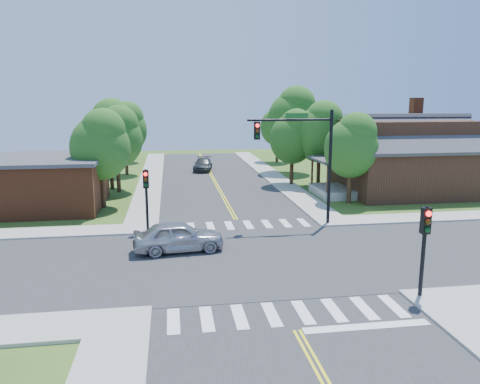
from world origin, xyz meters
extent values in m
plane|color=#38591B|center=(0.00, 0.00, 0.00)|extent=(100.00, 100.00, 0.00)
cube|color=#2D2D30|center=(0.00, 0.00, 0.02)|extent=(10.00, 90.00, 0.04)
cube|color=#2D2D30|center=(0.00, 0.00, 0.03)|extent=(90.00, 10.00, 0.04)
cube|color=#2D2D30|center=(0.00, 0.00, 0.00)|extent=(10.20, 10.20, 0.06)
cube|color=#9E9B93|center=(6.10, 25.00, 0.07)|extent=(2.20, 40.00, 0.14)
cube|color=#9E9B93|center=(-6.10, 25.00, 0.07)|extent=(2.20, 40.00, 0.14)
cube|color=white|center=(-4.20, 6.20, 0.05)|extent=(0.45, 2.00, 0.01)
cube|color=white|center=(-3.00, 6.20, 0.05)|extent=(0.45, 2.00, 0.01)
cube|color=white|center=(-1.80, 6.20, 0.05)|extent=(0.45, 2.00, 0.01)
cube|color=white|center=(-0.60, 6.20, 0.05)|extent=(0.45, 2.00, 0.01)
cube|color=white|center=(0.60, 6.20, 0.05)|extent=(0.45, 2.00, 0.01)
cube|color=white|center=(1.80, 6.20, 0.05)|extent=(0.45, 2.00, 0.01)
cube|color=white|center=(3.00, 6.20, 0.05)|extent=(0.45, 2.00, 0.01)
cube|color=white|center=(4.20, 6.20, 0.05)|extent=(0.45, 2.00, 0.01)
cube|color=white|center=(-4.20, -6.20, 0.05)|extent=(0.45, 2.00, 0.01)
cube|color=white|center=(-3.00, -6.20, 0.05)|extent=(0.45, 2.00, 0.01)
cube|color=white|center=(-1.80, -6.20, 0.05)|extent=(0.45, 2.00, 0.01)
cube|color=white|center=(-0.60, -6.20, 0.05)|extent=(0.45, 2.00, 0.01)
cube|color=white|center=(0.60, -6.20, 0.05)|extent=(0.45, 2.00, 0.01)
cube|color=white|center=(1.80, -6.20, 0.05)|extent=(0.45, 2.00, 0.01)
cube|color=white|center=(3.00, -6.20, 0.05)|extent=(0.45, 2.00, 0.01)
cube|color=white|center=(4.20, -6.20, 0.05)|extent=(0.45, 2.00, 0.01)
cube|color=yellow|center=(-0.10, 26.25, 0.05)|extent=(0.10, 37.50, 0.01)
cube|color=yellow|center=(0.10, 26.25, 0.05)|extent=(0.10, 37.50, 0.01)
cube|color=white|center=(2.50, -7.60, 0.00)|extent=(4.60, 0.45, 0.09)
cylinder|color=black|center=(5.60, 5.60, 3.60)|extent=(0.20, 0.20, 7.20)
cylinder|color=black|center=(3.00, 5.60, 6.60)|extent=(5.20, 0.14, 0.14)
cube|color=#19591E|center=(3.40, 5.55, 6.85)|extent=(1.40, 0.04, 0.30)
cube|color=black|center=(1.00, 5.60, 5.98)|extent=(0.34, 0.28, 1.05)
sphere|color=#FF0C0C|center=(1.00, 5.43, 6.29)|extent=(0.22, 0.22, 0.22)
sphere|color=#3F2605|center=(1.00, 5.43, 5.97)|extent=(0.22, 0.22, 0.22)
sphere|color=#05330F|center=(1.00, 5.43, 5.65)|extent=(0.22, 0.22, 0.22)
cylinder|color=black|center=(5.60, -5.60, 1.90)|extent=(0.16, 0.16, 3.80)
cube|color=black|center=(5.60, -5.60, 3.23)|extent=(0.34, 0.28, 1.05)
sphere|color=#FF0C0C|center=(5.60, -5.77, 3.54)|extent=(0.22, 0.22, 0.22)
sphere|color=#3F2605|center=(5.60, -5.77, 3.22)|extent=(0.22, 0.22, 0.22)
sphere|color=#05330F|center=(5.60, -5.77, 2.90)|extent=(0.22, 0.22, 0.22)
cylinder|color=black|center=(-5.60, 5.60, 1.90)|extent=(0.16, 0.16, 3.80)
cube|color=black|center=(-5.60, 5.60, 3.23)|extent=(0.34, 0.28, 1.05)
sphere|color=#FF0C0C|center=(-5.60, 5.43, 3.54)|extent=(0.22, 0.22, 0.22)
sphere|color=#3F2605|center=(-5.60, 5.43, 3.22)|extent=(0.22, 0.22, 0.22)
sphere|color=#05330F|center=(-5.60, 5.43, 2.90)|extent=(0.22, 0.22, 0.22)
cube|color=#381D13|center=(15.20, 14.20, 2.00)|extent=(10.00, 8.00, 4.00)
cube|color=#9E9B93|center=(8.90, 14.20, 0.35)|extent=(2.60, 4.50, 0.70)
cylinder|color=#381D13|center=(7.80, 12.20, 1.60)|extent=(0.18, 0.18, 2.50)
cylinder|color=#381D13|center=(7.80, 16.20, 1.60)|extent=(0.18, 0.18, 2.50)
cube|color=#38383D|center=(8.90, 14.20, 2.95)|extent=(2.80, 4.80, 0.18)
cube|color=brown|center=(17.70, 17.70, 3.55)|extent=(0.90, 0.90, 7.11)
cube|color=brown|center=(-14.20, 13.20, 1.75)|extent=(10.00, 8.00, 3.50)
cube|color=#38383D|center=(-14.20, 13.20, 3.60)|extent=(10.40, 8.40, 0.25)
cylinder|color=#382314|center=(9.25, 11.38, 1.28)|extent=(0.34, 0.34, 2.57)
ellipsoid|color=#2B5819|center=(9.25, 11.38, 4.19)|extent=(4.05, 3.85, 4.46)
sphere|color=#2B5819|center=(9.55, 11.18, 5.40)|extent=(2.97, 2.97, 2.97)
cylinder|color=#382314|center=(9.06, 18.36, 1.44)|extent=(0.34, 0.34, 2.88)
ellipsoid|color=#2B5819|center=(9.06, 18.36, 4.69)|extent=(4.54, 4.31, 5.00)
sphere|color=#2B5819|center=(9.36, 18.16, 6.06)|extent=(3.33, 3.33, 3.33)
cylinder|color=#382314|center=(8.74, 26.39, 1.71)|extent=(0.34, 0.34, 3.41)
ellipsoid|color=#2B5819|center=(8.74, 26.39, 5.57)|extent=(5.39, 5.12, 5.93)
sphere|color=#2B5819|center=(9.04, 26.19, 7.19)|extent=(3.95, 3.95, 3.95)
cylinder|color=#382314|center=(9.00, 34.77, 1.33)|extent=(0.34, 0.34, 2.67)
ellipsoid|color=#2B5819|center=(9.00, 34.77, 4.35)|extent=(4.21, 4.00, 4.63)
sphere|color=#2B5819|center=(9.30, 34.57, 5.62)|extent=(3.09, 3.09, 3.09)
cylinder|color=#382314|center=(-9.08, 12.61, 1.34)|extent=(0.34, 0.34, 2.69)
ellipsoid|color=#2B5819|center=(-9.08, 12.61, 4.39)|extent=(4.24, 4.03, 4.67)
sphere|color=#2B5819|center=(-8.78, 12.41, 5.66)|extent=(3.11, 3.11, 3.11)
cylinder|color=#382314|center=(-9.28, 19.72, 1.47)|extent=(0.34, 0.34, 2.94)
ellipsoid|color=#2B5819|center=(-9.28, 19.72, 4.80)|extent=(4.64, 4.41, 5.11)
sphere|color=#2B5819|center=(-8.98, 19.52, 6.19)|extent=(3.41, 3.41, 3.41)
cylinder|color=#382314|center=(-8.68, 27.62, 1.41)|extent=(0.34, 0.34, 2.83)
ellipsoid|color=#2B5819|center=(-8.68, 27.62, 4.61)|extent=(4.46, 4.24, 4.91)
sphere|color=#2B5819|center=(-8.38, 27.42, 5.95)|extent=(3.27, 3.27, 3.27)
cylinder|color=#382314|center=(-9.08, 37.47, 1.33)|extent=(0.34, 0.34, 2.66)
ellipsoid|color=#2B5819|center=(-9.08, 37.47, 4.33)|extent=(4.19, 3.99, 4.61)
sphere|color=#2B5819|center=(-8.78, 37.27, 5.59)|extent=(3.08, 3.08, 3.08)
cylinder|color=#382314|center=(6.80, 19.24, 1.30)|extent=(0.34, 0.34, 2.60)
ellipsoid|color=#2B5819|center=(6.80, 19.24, 4.24)|extent=(4.10, 3.90, 4.51)
sphere|color=#2B5819|center=(7.10, 19.04, 5.47)|extent=(3.01, 3.01, 3.01)
cylinder|color=#382314|center=(-8.56, 18.34, 1.37)|extent=(0.34, 0.34, 2.74)
ellipsoid|color=#2B5819|center=(-8.56, 18.34, 4.47)|extent=(4.32, 4.11, 4.75)
sphere|color=#2B5819|center=(-8.26, 18.14, 5.76)|extent=(3.17, 3.17, 3.17)
imported|color=#AFB0B6|center=(-3.84, 1.67, 0.79)|extent=(2.79, 5.03, 1.59)
imported|color=#2E3133|center=(-0.64, 29.00, 0.67)|extent=(3.25, 5.18, 1.34)
camera|label=1|loc=(-4.13, -21.88, 7.90)|focal=35.00mm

